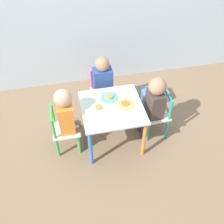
# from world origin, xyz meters

# --- Properties ---
(ground_plane) EXTENTS (6.00, 6.00, 0.00)m
(ground_plane) POSITION_xyz_m (0.00, 0.00, 0.00)
(ground_plane) COLOR #7F664C
(kids_table) EXTENTS (0.58, 0.58, 0.47)m
(kids_table) POSITION_xyz_m (0.00, 0.00, 0.40)
(kids_table) COLOR silver
(kids_table) RESTS_ON ground_plane
(chair_green) EXTENTS (0.26, 0.26, 0.51)m
(chair_green) POSITION_xyz_m (-0.48, 0.00, 0.25)
(chair_green) COLOR silver
(chair_green) RESTS_ON ground_plane
(chair_pink) EXTENTS (0.26, 0.26, 0.51)m
(chair_pink) POSITION_xyz_m (-0.01, 0.48, 0.25)
(chair_pink) COLOR silver
(chair_pink) RESTS_ON ground_plane
(chair_teal) EXTENTS (0.27, 0.27, 0.51)m
(chair_teal) POSITION_xyz_m (0.48, 0.02, 0.25)
(chair_teal) COLOR silver
(chair_teal) RESTS_ON ground_plane
(child_left) EXTENTS (0.22, 0.20, 0.74)m
(child_left) POSITION_xyz_m (-0.42, 0.00, 0.45)
(child_left) COLOR #7A6B5B
(child_left) RESTS_ON ground_plane
(child_back) EXTENTS (0.20, 0.21, 0.74)m
(child_back) POSITION_xyz_m (-0.01, 0.42, 0.44)
(child_back) COLOR #7A6B5B
(child_back) RESTS_ON ground_plane
(child_right) EXTENTS (0.22, 0.20, 0.72)m
(child_right) POSITION_xyz_m (0.42, 0.01, 0.44)
(child_right) COLOR #38383D
(child_right) RESTS_ON ground_plane
(plate_left) EXTENTS (0.15, 0.15, 0.03)m
(plate_left) POSITION_xyz_m (-0.13, 0.00, 0.48)
(plate_left) COLOR white
(plate_left) RESTS_ON kids_table
(plate_back) EXTENTS (0.17, 0.17, 0.03)m
(plate_back) POSITION_xyz_m (0.00, 0.13, 0.48)
(plate_back) COLOR #4C9EE0
(plate_back) RESTS_ON kids_table
(plate_right) EXTENTS (0.18, 0.18, 0.03)m
(plate_right) POSITION_xyz_m (0.13, 0.00, 0.48)
(plate_right) COLOR #EADB66
(plate_right) RESTS_ON kids_table
(storage_bin) EXTENTS (0.32, 0.20, 0.14)m
(storage_bin) POSITION_xyz_m (0.64, 0.53, 0.07)
(storage_bin) COLOR #4C7FB7
(storage_bin) RESTS_ON ground_plane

